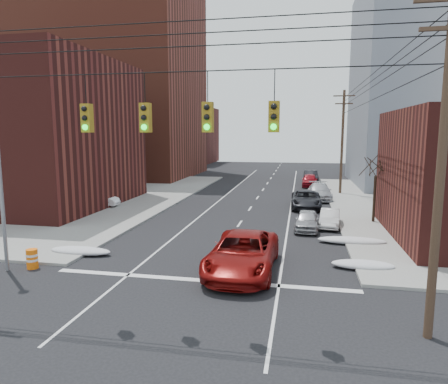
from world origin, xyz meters
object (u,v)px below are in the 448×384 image
at_px(parked_car_d, 320,192).
at_px(parked_car_e, 310,180).
at_px(parked_car_b, 330,218).
at_px(parked_car_f, 311,176).
at_px(parked_car_a, 307,220).
at_px(parked_car_c, 306,199).
at_px(lot_car_a, 98,199).
at_px(lot_car_d, 72,187).
at_px(lot_car_b, 104,194).
at_px(red_pickup, 243,253).
at_px(lot_car_c, 78,194).
at_px(construction_barrel, 32,259).

relative_size(parked_car_d, parked_car_e, 1.18).
bearing_deg(parked_car_b, parked_car_f, 97.87).
xyz_separation_m(parked_car_a, parked_car_d, (1.37, 13.07, 0.12)).
distance_m(parked_car_c, lot_car_a, 18.40).
bearing_deg(parked_car_b, lot_car_d, 164.81).
bearing_deg(parked_car_d, parked_car_c, -106.90).
bearing_deg(lot_car_d, lot_car_b, -115.00).
bearing_deg(parked_car_f, lot_car_d, -152.15).
xyz_separation_m(parked_car_a, lot_car_d, (-24.73, 11.58, 0.15)).
xyz_separation_m(parked_car_a, parked_car_c, (0.00, 8.18, 0.10)).
relative_size(red_pickup, lot_car_b, 1.49).
height_order(parked_car_a, parked_car_e, parked_car_e).
height_order(red_pickup, parked_car_c, red_pickup).
height_order(parked_car_e, lot_car_d, parked_car_e).
distance_m(parked_car_f, lot_car_c, 30.17).
bearing_deg(lot_car_d, parked_car_a, -106.25).
distance_m(parked_car_a, lot_car_b, 20.61).
bearing_deg(lot_car_c, parked_car_f, -23.68).
bearing_deg(parked_car_a, construction_barrel, -138.43).
bearing_deg(parked_car_c, parked_car_e, 86.97).
bearing_deg(parked_car_f, lot_car_b, -139.38).
bearing_deg(lot_car_c, parked_car_b, -80.67).
relative_size(parked_car_b, parked_car_c, 0.67).
bearing_deg(construction_barrel, parked_car_e, 67.37).
relative_size(lot_car_b, lot_car_d, 1.13).
bearing_deg(parked_car_f, red_pickup, -100.41).
distance_m(parked_car_d, lot_car_c, 23.55).
bearing_deg(lot_car_c, parked_car_e, -31.03).
height_order(red_pickup, parked_car_b, red_pickup).
height_order(parked_car_b, lot_car_d, lot_car_d).
relative_size(parked_car_f, lot_car_a, 1.27).
relative_size(parked_car_b, construction_barrel, 3.87).
bearing_deg(lot_car_d, lot_car_a, -126.80).
xyz_separation_m(parked_car_f, lot_car_d, (-25.55, -16.04, 0.04)).
xyz_separation_m(parked_car_c, parked_car_d, (1.37, 4.89, 0.02)).
relative_size(parked_car_e, lot_car_a, 1.24).
bearing_deg(parked_car_b, lot_car_b, 168.69).
xyz_separation_m(lot_car_a, construction_barrel, (4.79, -15.33, -0.26)).
relative_size(parked_car_d, lot_car_d, 1.39).
xyz_separation_m(lot_car_b, construction_barrel, (5.78, -18.33, -0.27)).
bearing_deg(parked_car_a, parked_car_e, 91.75).
bearing_deg(parked_car_a, parked_car_c, 93.19).
height_order(parked_car_f, lot_car_c, parked_car_f).
distance_m(parked_car_b, parked_car_e, 21.48).
height_order(parked_car_d, parked_car_f, parked_car_d).
distance_m(parked_car_d, parked_car_e, 9.70).
bearing_deg(lot_car_c, construction_barrel, -131.46).
bearing_deg(lot_car_c, lot_car_a, -102.59).
height_order(red_pickup, construction_barrel, red_pickup).
bearing_deg(parked_car_e, parked_car_b, -86.64).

